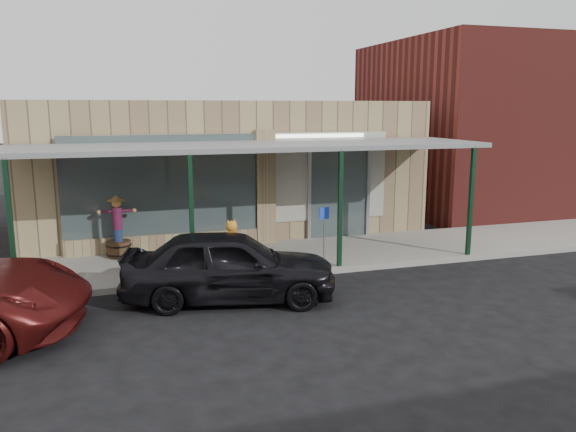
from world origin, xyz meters
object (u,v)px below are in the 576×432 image
object	(u,v)px
barrel_pumpkin	(177,262)
parked_sedan	(230,265)
barrel_scarecrow	(118,236)
handicap_sign	(324,228)

from	to	relation	value
barrel_pumpkin	parked_sedan	bearing A→B (deg)	-65.12
barrel_scarecrow	handicap_sign	xyz separation A→B (m)	(4.90, -2.25, 0.38)
barrel_scarecrow	barrel_pumpkin	bearing A→B (deg)	-47.41
handicap_sign	barrel_pumpkin	bearing A→B (deg)	157.25
barrel_scarecrow	barrel_pumpkin	size ratio (longest dim) A/B	2.33
barrel_scarecrow	parked_sedan	xyz separation A→B (m)	(2.20, -3.79, 0.06)
barrel_pumpkin	parked_sedan	size ratio (longest dim) A/B	0.15
barrel_pumpkin	barrel_scarecrow	bearing A→B (deg)	125.14
handicap_sign	barrel_scarecrow	bearing A→B (deg)	138.90
barrel_pumpkin	parked_sedan	xyz separation A→B (m)	(0.90, -1.94, 0.38)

